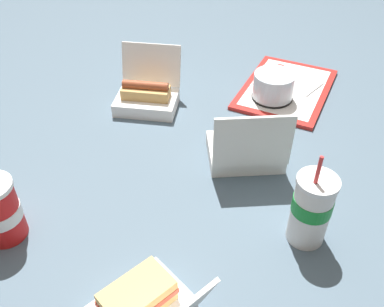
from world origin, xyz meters
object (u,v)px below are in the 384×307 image
Objects in this scene: plastic_fork at (314,89)px; soda_cup_front at (311,209)px; ketchup_cup at (280,69)px; clamshell_hotdog_right at (147,95)px; clamshell_hotdog_corner at (246,148)px; cake_container at (273,87)px; food_tray at (286,89)px.

soda_cup_front is at bearing 28.14° from plastic_fork.
ketchup_cup is 0.17× the size of soda_cup_front.
soda_cup_front is (0.42, 0.48, 0.05)m from clamshell_hotdog_right.
ketchup_cup is 0.47m from clamshell_hotdog_right.
clamshell_hotdog_corner is 0.98× the size of soda_cup_front.
cake_container is 0.17m from ketchup_cup.
clamshell_hotdog_right is (0.18, -0.50, 0.03)m from plastic_fork.
food_tray is 0.10m from ketchup_cup.
clamshell_hotdog_corner reaches higher than ketchup_cup.
clamshell_hotdog_right is 0.38m from clamshell_hotdog_corner.
clamshell_hotdog_right is at bearing -131.59° from soda_cup_front.
food_tray is at bearing 150.48° from cake_container.
soda_cup_front is at bearing 11.17° from cake_container.
ketchup_cup is at bearing 171.96° from clamshell_hotdog_corner.
soda_cup_front is (0.69, 0.09, 0.06)m from ketchup_cup.
ketchup_cup is 0.36× the size of plastic_fork.
clamshell_hotdog_right reaches higher than food_tray.
cake_container is at bearing -5.07° from ketchup_cup.
soda_cup_front is at bearing 48.41° from clamshell_hotdog_right.
clamshell_hotdog_corner is (0.19, 0.32, 0.00)m from clamshell_hotdog_right.
clamshell_hotdog_right is at bearing -74.10° from cake_container.
ketchup_cup is at bearing -162.95° from food_tray.
food_tray is at bearing 166.08° from clamshell_hotdog_corner.
clamshell_hotdog_corner reaches higher than plastic_fork.
food_tray is 0.61m from soda_cup_front.
soda_cup_front is (0.60, 0.06, 0.08)m from food_tray.
soda_cup_front is at bearing 7.41° from ketchup_cup.
ketchup_cup reaches higher than plastic_fork.
clamshell_hotdog_right reaches higher than ketchup_cup.
plastic_fork reaches higher than food_tray.
ketchup_cup is 0.21× the size of clamshell_hotdog_right.
food_tray is 2.20× the size of clamshell_hotdog_right.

